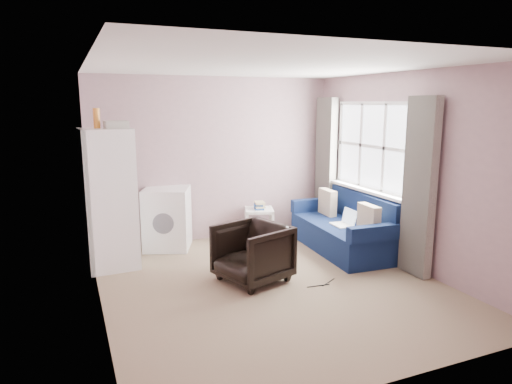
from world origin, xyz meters
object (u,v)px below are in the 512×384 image
(side_table, at_px, (259,221))
(sofa, at_px, (346,229))
(washing_machine, at_px, (167,217))
(armchair, at_px, (252,250))
(fridge, at_px, (109,198))

(side_table, height_order, sofa, sofa)
(washing_machine, bearing_deg, side_table, 18.51)
(side_table, distance_m, sofa, 1.38)
(armchair, distance_m, washing_machine, 1.80)
(armchair, height_order, side_table, armchair)
(fridge, xyz_separation_m, sofa, (3.21, -0.58, -0.61))
(fridge, relative_size, washing_machine, 2.29)
(armchair, relative_size, sofa, 0.40)
(side_table, xyz_separation_m, sofa, (0.95, -1.00, 0.02))
(fridge, xyz_separation_m, washing_machine, (0.83, 0.50, -0.45))
(washing_machine, bearing_deg, armchair, -46.26)
(armchair, xyz_separation_m, washing_machine, (-0.66, 1.67, 0.08))
(side_table, bearing_deg, sofa, -46.43)
(side_table, bearing_deg, armchair, -115.71)
(armchair, xyz_separation_m, fridge, (-1.50, 1.17, 0.53))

